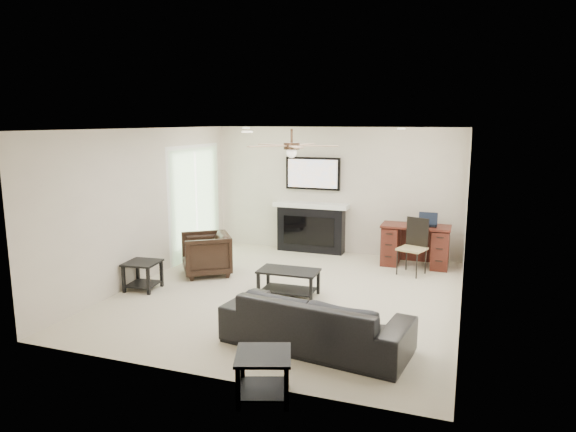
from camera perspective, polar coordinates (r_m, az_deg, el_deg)
name	(u,v)px	position (r m, az deg, el deg)	size (l,w,h in m)	color
room_shell	(303,185)	(7.61, 1.67, 3.50)	(5.50, 5.54, 2.52)	beige
sofa	(316,321)	(6.10, 3.11, -11.59)	(2.18, 0.85, 0.64)	black
armchair	(206,254)	(8.94, -9.09, -4.20)	(0.77, 0.80, 0.72)	black
coffee_table	(289,283)	(7.84, 0.07, -7.42)	(0.90, 0.50, 0.40)	black
end_table_near	(263,376)	(5.12, -2.75, -17.33)	(0.52, 0.52, 0.45)	black
end_table_left	(143,276)	(8.41, -15.82, -6.40)	(0.50, 0.50, 0.45)	black
fireplace_unit	(311,205)	(10.27, 2.55, 1.21)	(1.52, 0.34, 1.91)	black
desk	(415,246)	(9.62, 13.94, -3.22)	(1.22, 0.56, 0.76)	#39150E
desk_chair	(412,247)	(9.07, 13.62, -3.36)	(0.42, 0.44, 0.97)	black
laptop	(428,220)	(9.49, 15.26, -0.42)	(0.33, 0.24, 0.23)	black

